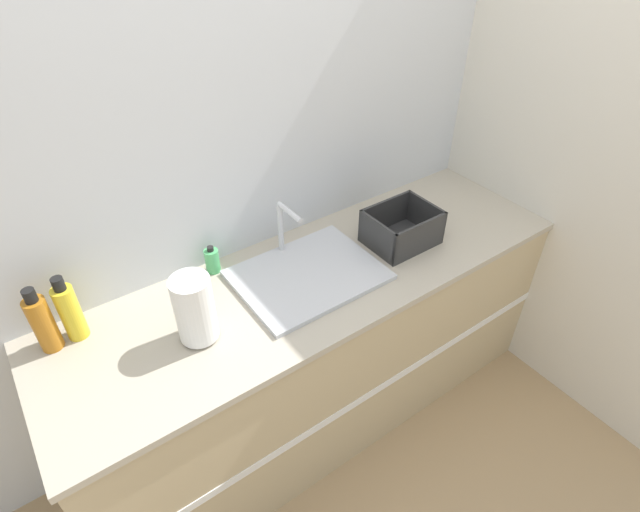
# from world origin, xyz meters

# --- Properties ---
(ground_plane) EXTENTS (12.00, 12.00, 0.00)m
(ground_plane) POSITION_xyz_m (0.00, 0.00, 0.00)
(ground_plane) COLOR tan
(wall_back) EXTENTS (4.60, 0.06, 2.60)m
(wall_back) POSITION_xyz_m (0.00, 0.69, 1.30)
(wall_back) COLOR silver
(wall_back) RESTS_ON ground_plane
(wall_right) EXTENTS (0.06, 2.66, 2.60)m
(wall_right) POSITION_xyz_m (1.13, 0.33, 1.30)
(wall_right) COLOR beige
(wall_right) RESTS_ON ground_plane
(counter_cabinet) EXTENTS (2.23, 0.68, 0.89)m
(counter_cabinet) POSITION_xyz_m (0.00, 0.33, 0.44)
(counter_cabinet) COLOR tan
(counter_cabinet) RESTS_ON ground_plane
(sink) EXTENTS (0.57, 0.44, 0.26)m
(sink) POSITION_xyz_m (-0.05, 0.34, 0.90)
(sink) COLOR silver
(sink) RESTS_ON counter_cabinet
(paper_towel_roll) EXTENTS (0.14, 0.14, 0.26)m
(paper_towel_roll) POSITION_xyz_m (-0.54, 0.29, 1.02)
(paper_towel_roll) COLOR #4C4C51
(paper_towel_roll) RESTS_ON counter_cabinet
(dish_rack) EXTENTS (0.29, 0.23, 0.16)m
(dish_rack) POSITION_xyz_m (0.42, 0.30, 0.95)
(dish_rack) COLOR #2D2D2D
(dish_rack) RESTS_ON counter_cabinet
(bottle_amber) EXTENTS (0.07, 0.07, 0.26)m
(bottle_amber) POSITION_xyz_m (-0.97, 0.54, 1.00)
(bottle_amber) COLOR #B26B19
(bottle_amber) RESTS_ON counter_cabinet
(bottle_yellow) EXTENTS (0.07, 0.07, 0.26)m
(bottle_yellow) POSITION_xyz_m (-0.89, 0.55, 1.00)
(bottle_yellow) COLOR yellow
(bottle_yellow) RESTS_ON counter_cabinet
(soap_dispenser) EXTENTS (0.06, 0.06, 0.12)m
(soap_dispenser) POSITION_xyz_m (-0.34, 0.59, 0.94)
(soap_dispenser) COLOR #4CB266
(soap_dispenser) RESTS_ON counter_cabinet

